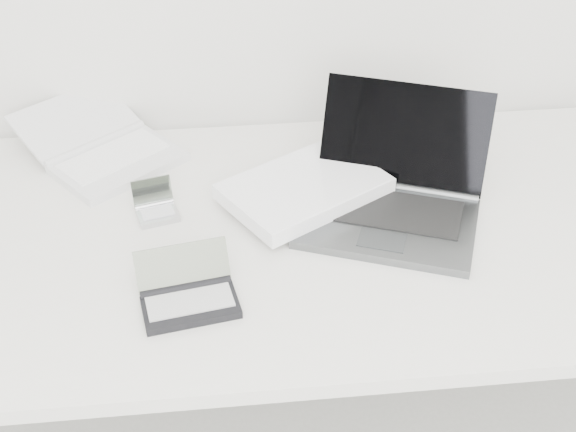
{
  "coord_description": "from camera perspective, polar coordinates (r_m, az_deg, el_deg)",
  "views": [
    {
      "loc": [
        -0.16,
        0.33,
        1.68
      ],
      "look_at": [
        -0.03,
        1.51,
        0.79
      ],
      "focal_mm": 50.0,
      "sensor_mm": 36.0,
      "label": 1
    }
  ],
  "objects": [
    {
      "name": "palmtop_charcoal",
      "position": [
        1.38,
        -7.1,
        -5.67
      ],
      "size": [
        0.18,
        0.15,
        0.08
      ],
      "rotation": [
        0.0,
        0.0,
        0.17
      ],
      "color": "black",
      "rests_on": "desk"
    },
    {
      "name": "netbook_open_white",
      "position": [
        1.79,
        -12.86,
        4.58
      ],
      "size": [
        0.4,
        0.41,
        0.08
      ],
      "rotation": [
        0.0,
        0.0,
        0.66
      ],
      "color": "white",
      "rests_on": "desk"
    },
    {
      "name": "pda_silver",
      "position": [
        1.6,
        -9.36,
        0.55
      ],
      "size": [
        0.09,
        0.09,
        0.07
      ],
      "rotation": [
        0.0,
        0.0,
        0.25
      ],
      "color": "#BBBABF",
      "rests_on": "desk"
    },
    {
      "name": "laptop_large",
      "position": [
        1.59,
        4.34,
        1.66
      ],
      "size": [
        0.56,
        0.43,
        0.21
      ],
      "rotation": [
        0.0,
        0.0,
        -0.37
      ],
      "color": "#56595B",
      "rests_on": "desk"
    },
    {
      "name": "desk",
      "position": [
        1.58,
        0.93,
        -2.16
      ],
      "size": [
        1.6,
        0.8,
        0.73
      ],
      "color": "white",
      "rests_on": "ground"
    }
  ]
}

